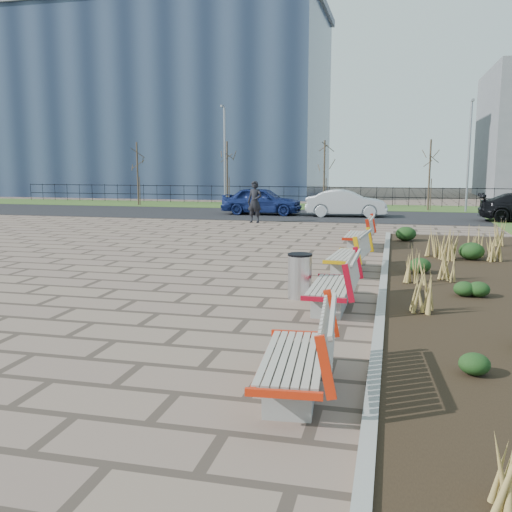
% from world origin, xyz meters
% --- Properties ---
extents(ground, '(120.00, 120.00, 0.00)m').
position_xyz_m(ground, '(0.00, 0.00, 0.00)').
color(ground, '#6F5B4C').
rests_on(ground, ground).
extents(planting_bed, '(4.50, 18.00, 0.10)m').
position_xyz_m(planting_bed, '(6.25, 5.00, 0.05)').
color(planting_bed, black).
rests_on(planting_bed, ground).
extents(planting_curb, '(0.16, 18.00, 0.15)m').
position_xyz_m(planting_curb, '(3.92, 5.00, 0.07)').
color(planting_curb, gray).
rests_on(planting_curb, ground).
extents(grass_verge_far, '(80.00, 5.00, 0.04)m').
position_xyz_m(grass_verge_far, '(0.00, 28.00, 0.02)').
color(grass_verge_far, '#33511E').
rests_on(grass_verge_far, ground).
extents(road, '(80.00, 7.00, 0.02)m').
position_xyz_m(road, '(0.00, 22.00, 0.01)').
color(road, black).
rests_on(road, ground).
extents(bench_a, '(1.06, 2.16, 1.00)m').
position_xyz_m(bench_a, '(3.00, -1.36, 0.50)').
color(bench_a, red).
rests_on(bench_a, ground).
extents(bench_b, '(0.93, 2.11, 1.00)m').
position_xyz_m(bench_b, '(3.00, 2.72, 0.50)').
color(bench_b, '#A70B1E').
rests_on(bench_b, ground).
extents(bench_c, '(1.10, 2.18, 1.00)m').
position_xyz_m(bench_c, '(3.00, 6.42, 0.50)').
color(bench_c, '#CE960A').
rests_on(bench_c, ground).
extents(bench_d, '(0.96, 2.13, 1.00)m').
position_xyz_m(bench_d, '(3.00, 10.66, 0.50)').
color(bench_d, '#A71B0B').
rests_on(bench_d, ground).
extents(litter_bin, '(0.48, 0.48, 0.88)m').
position_xyz_m(litter_bin, '(2.29, 3.46, 0.44)').
color(litter_bin, '#B2B2B7').
rests_on(litter_bin, ground).
extents(pedestrian, '(0.77, 0.59, 1.91)m').
position_xyz_m(pedestrian, '(-2.12, 17.76, 0.95)').
color(pedestrian, black).
rests_on(pedestrian, ground).
extents(car_blue, '(4.28, 1.83, 1.44)m').
position_xyz_m(car_blue, '(-2.71, 21.79, 0.74)').
color(car_blue, navy).
rests_on(car_blue, road).
extents(car_silver, '(4.18, 1.73, 1.34)m').
position_xyz_m(car_silver, '(1.72, 21.63, 0.69)').
color(car_silver, '#B1B4B9').
rests_on(car_silver, road).
extents(tree_a, '(1.40, 1.40, 4.00)m').
position_xyz_m(tree_a, '(-12.00, 26.50, 2.04)').
color(tree_a, '#4C3D2D').
rests_on(tree_a, grass_verge_far).
extents(tree_b, '(1.40, 1.40, 4.00)m').
position_xyz_m(tree_b, '(-6.00, 26.50, 2.04)').
color(tree_b, '#4C3D2D').
rests_on(tree_b, grass_verge_far).
extents(tree_c, '(1.40, 1.40, 4.00)m').
position_xyz_m(tree_c, '(0.00, 26.50, 2.04)').
color(tree_c, '#4C3D2D').
rests_on(tree_c, grass_verge_far).
extents(tree_d, '(1.40, 1.40, 4.00)m').
position_xyz_m(tree_d, '(6.00, 26.50, 2.04)').
color(tree_d, '#4C3D2D').
rests_on(tree_d, grass_verge_far).
extents(lamp_west, '(0.24, 0.60, 6.00)m').
position_xyz_m(lamp_west, '(-6.00, 26.00, 3.04)').
color(lamp_west, gray).
rests_on(lamp_west, grass_verge_far).
extents(lamp_east, '(0.24, 0.60, 6.00)m').
position_xyz_m(lamp_east, '(8.00, 26.00, 3.04)').
color(lamp_east, gray).
rests_on(lamp_east, grass_verge_far).
extents(railing_fence, '(44.00, 0.10, 1.20)m').
position_xyz_m(railing_fence, '(0.00, 29.50, 0.64)').
color(railing_fence, black).
rests_on(railing_fence, grass_verge_far).
extents(building_glass, '(40.00, 14.00, 15.00)m').
position_xyz_m(building_glass, '(-22.00, 40.00, 7.50)').
color(building_glass, '#192338').
rests_on(building_glass, ground).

